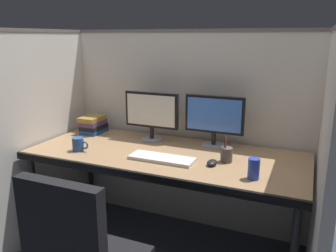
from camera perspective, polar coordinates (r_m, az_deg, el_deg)
cubicle_partition_rear at (r=2.75m, az=3.23°, el=-0.71°), size 2.21×0.06×1.57m
cubicle_partition_left at (r=2.81m, az=-20.28°, el=-1.27°), size 0.06×1.41×1.57m
cubicle_partition_right at (r=2.08m, az=24.47°, el=-7.18°), size 0.06×1.41×1.57m
desk at (r=2.37m, az=-0.59°, el=-5.72°), size 1.90×0.80×0.74m
monitor_left at (r=2.60m, az=-2.77°, el=2.20°), size 0.43×0.17×0.37m
monitor_right at (r=2.47m, az=7.72°, el=1.40°), size 0.43×0.17×0.37m
keyboard_main at (r=2.23m, az=-1.05°, el=-5.44°), size 0.43×0.15×0.02m
computer_mouse at (r=2.16m, az=7.36°, el=-6.09°), size 0.06×0.10×0.04m
soda_can at (r=1.99m, az=14.11°, el=-6.94°), size 0.07×0.07×0.12m
coffee_mug at (r=2.48m, az=-14.72°, el=-2.97°), size 0.13×0.08×0.09m
book_stack at (r=2.91m, az=-12.39°, el=0.25°), size 0.16×0.22×0.14m
pen_cup at (r=2.22m, az=9.73°, el=-4.72°), size 0.08×0.08×0.17m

